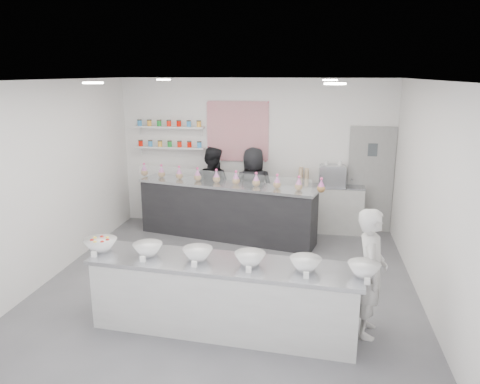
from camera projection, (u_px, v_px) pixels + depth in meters
name	position (u px, v px, depth m)	size (l,w,h in m)	color
floor	(227.00, 287.00, 6.97)	(6.00, 6.00, 0.00)	#515156
ceiling	(226.00, 80.00, 6.23)	(6.00, 6.00, 0.00)	white
back_wall	(255.00, 154.00, 9.46)	(5.50, 5.50, 0.00)	white
left_wall	(47.00, 182.00, 7.03)	(6.00, 6.00, 0.00)	white
right_wall	(431.00, 197.00, 6.16)	(6.00, 6.00, 0.00)	white
back_door	(370.00, 180.00, 9.18)	(0.88, 0.04, 2.10)	gray
pattern_panel	(238.00, 131.00, 9.38)	(1.25, 0.03, 1.20)	#B11D36
jar_shelf_lower	(170.00, 148.00, 9.62)	(1.45, 0.22, 0.04)	silver
jar_shelf_upper	(169.00, 127.00, 9.52)	(1.45, 0.22, 0.04)	silver
preserve_jars	(169.00, 134.00, 9.53)	(1.45, 0.10, 0.56)	red
downlight_0	(93.00, 83.00, 5.50)	(0.24, 0.24, 0.02)	white
downlight_1	(335.00, 84.00, 5.05)	(0.24, 0.24, 0.02)	white
downlight_2	(164.00, 80.00, 7.98)	(0.24, 0.24, 0.02)	white
downlight_3	(330.00, 80.00, 7.54)	(0.24, 0.24, 0.02)	white
prep_counter	(224.00, 296.00, 5.70)	(3.29, 0.75, 0.90)	#B1B0AC
back_bar	(226.00, 211.00, 8.91)	(3.46, 0.63, 1.07)	black
sneeze_guard	(219.00, 179.00, 8.47)	(3.41, 0.01, 0.29)	white
espresso_ledge	(330.00, 209.00, 9.26)	(1.28, 0.41, 0.95)	#B1B0AC
espresso_machine	(332.00, 176.00, 9.10)	(0.51, 0.35, 0.39)	#93969E
cup_stacks	(304.00, 177.00, 9.19)	(0.24, 0.24, 0.32)	tan
prep_bowls	(223.00, 256.00, 5.57)	(3.62, 0.47, 0.15)	white
label_cards	(218.00, 277.00, 5.09)	(3.31, 0.04, 0.07)	white
cookie_bags	(226.00, 177.00, 8.75)	(3.74, 0.14, 0.26)	#D761BD
woman_prep	(371.00, 273.00, 5.55)	(0.58, 0.38, 1.58)	beige
staff_left	(212.00, 188.00, 9.37)	(0.82, 0.64, 1.68)	black
staff_right	(253.00, 190.00, 9.24)	(0.83, 0.54, 1.70)	black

